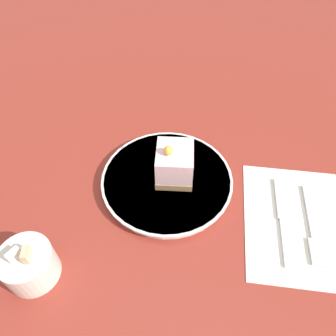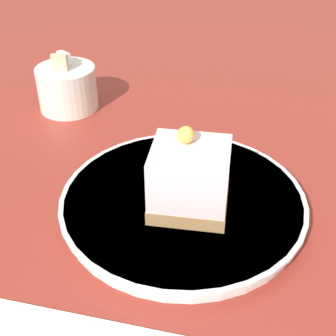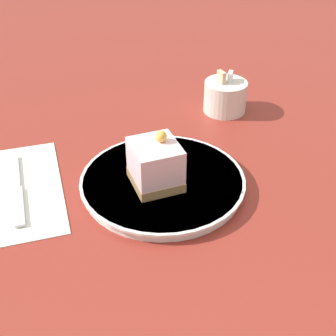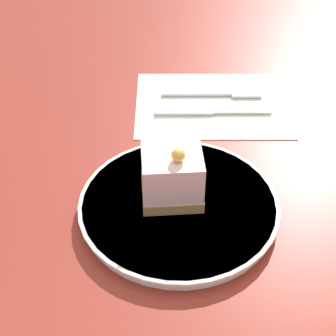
{
  "view_description": "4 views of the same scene",
  "coord_description": "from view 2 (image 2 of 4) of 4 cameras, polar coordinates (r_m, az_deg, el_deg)",
  "views": [
    {
      "loc": [
        -0.12,
        0.37,
        0.49
      ],
      "look_at": [
        -0.03,
        0.03,
        0.07
      ],
      "focal_mm": 35.0,
      "sensor_mm": 36.0,
      "label": 1
    },
    {
      "loc": [
        -0.37,
        -0.1,
        0.31
      ],
      "look_at": [
        -0.05,
        0.02,
        0.06
      ],
      "focal_mm": 50.0,
      "sensor_mm": 36.0,
      "label": 2
    },
    {
      "loc": [
        -0.11,
        -0.54,
        0.42
      ],
      "look_at": [
        -0.02,
        -0.0,
        0.04
      ],
      "focal_mm": 50.0,
      "sensor_mm": 36.0,
      "label": 3
    },
    {
      "loc": [
        0.45,
        0.06,
        0.49
      ],
      "look_at": [
        -0.04,
        -0.0,
        0.06
      ],
      "focal_mm": 60.0,
      "sensor_mm": 36.0,
      "label": 4
    }
  ],
  "objects": [
    {
      "name": "sugar_bowl",
      "position": [
        0.66,
        -12.19,
        9.55
      ],
      "size": [
        0.08,
        0.08,
        0.08
      ],
      "color": "silver",
      "rests_on": "ground_plane"
    },
    {
      "name": "ground_plane",
      "position": [
        0.49,
        3.94,
        -3.41
      ],
      "size": [
        4.0,
        4.0,
        0.0
      ],
      "primitive_type": "plane",
      "color": "maroon"
    },
    {
      "name": "plate",
      "position": [
        0.47,
        1.82,
        -4.23
      ],
      "size": [
        0.24,
        0.24,
        0.02
      ],
      "color": "silver",
      "rests_on": "ground_plane"
    },
    {
      "name": "cake_slice",
      "position": [
        0.43,
        3.05,
        -1.41
      ],
      "size": [
        0.08,
        0.08,
        0.08
      ],
      "rotation": [
        0.0,
        0.0,
        0.2
      ],
      "color": "#9E7547",
      "rests_on": "plate"
    }
  ]
}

